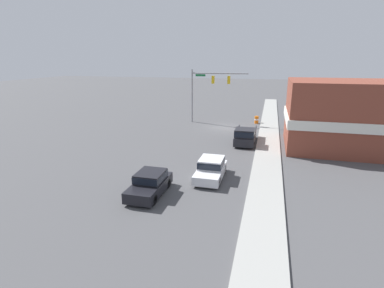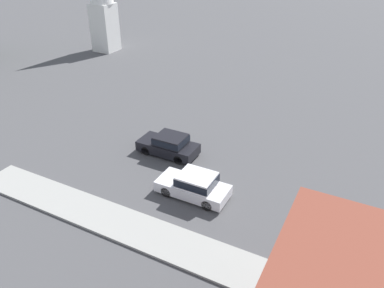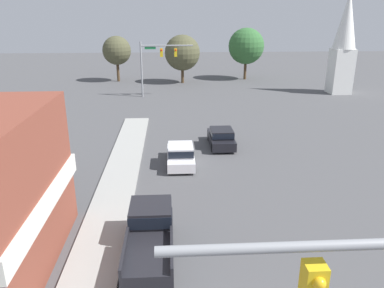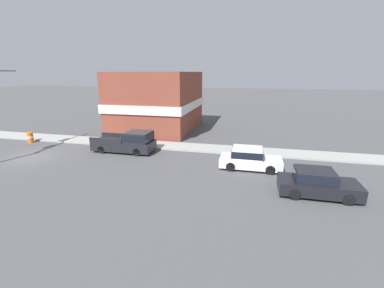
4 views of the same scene
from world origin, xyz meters
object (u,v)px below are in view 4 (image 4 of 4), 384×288
object	(u,v)px
car_oncoming	(317,182)
pickup_truck_parked	(129,142)
construction_barrel	(30,137)
car_lead	(249,158)

from	to	relation	value
car_oncoming	pickup_truck_parked	xyz separation A→B (m)	(-5.16, -14.09, 0.13)
car_oncoming	pickup_truck_parked	distance (m)	15.01
pickup_truck_parked	construction_barrel	world-z (taller)	pickup_truck_parked
car_lead	construction_barrel	bearing A→B (deg)	-96.24
pickup_truck_parked	construction_barrel	xyz separation A→B (m)	(-0.63, -11.02, -0.39)
car_oncoming	construction_barrel	xyz separation A→B (m)	(-5.79, -25.11, -0.26)
car_lead	construction_barrel	distance (m)	21.44
car_lead	car_oncoming	bearing A→B (deg)	47.67
car_lead	pickup_truck_parked	xyz separation A→B (m)	(-1.70, -10.30, 0.11)
car_lead	car_oncoming	size ratio (longest dim) A/B	1.02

